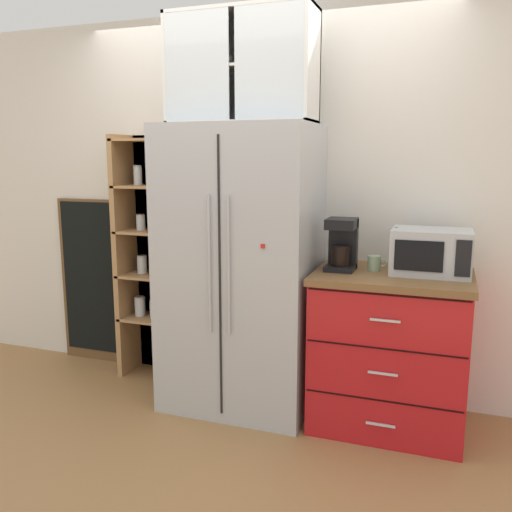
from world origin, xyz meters
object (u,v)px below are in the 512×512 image
Objects in this scene: bottle_clear at (395,252)px; coffee_maker at (342,244)px; microwave at (431,252)px; chalkboard_menu at (95,281)px; refrigerator at (241,269)px; mug_sage at (374,263)px.

coffee_maker is at bearing -168.65° from bottle_clear.
microwave is 0.34× the size of chalkboard_menu.
refrigerator is at bearing -174.83° from bottle_clear.
refrigerator reaches higher than microwave.
refrigerator is at bearing -13.15° from chalkboard_menu.
refrigerator reaches higher than bottle_clear.
bottle_clear reaches higher than mug_sage.
coffee_maker is (0.64, 0.02, 0.19)m from refrigerator.
microwave reaches higher than mug_sage.
mug_sage is 0.44× the size of bottle_clear.
chalkboard_menu is (-2.30, 0.23, -0.40)m from bottle_clear.
chalkboard_menu is at bearing 173.11° from mug_sage.
coffee_maker is (-0.51, -0.04, 0.03)m from microwave.
coffee_maker reaches higher than mug_sage.
chalkboard_menu is at bearing 166.85° from refrigerator.
refrigerator is 0.96m from bottle_clear.
microwave is 2.55m from chalkboard_menu.
mug_sage is at bearing 3.66° from refrigerator.
chalkboard_menu is at bearing 174.27° from microwave.
chalkboard_menu is at bearing 171.63° from coffee_maker.
microwave is at bearing -5.73° from chalkboard_menu.
refrigerator reaches higher than chalkboard_menu.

